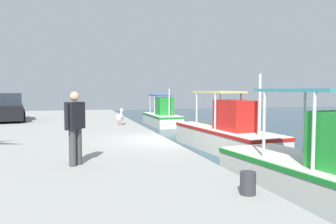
{
  "coord_description": "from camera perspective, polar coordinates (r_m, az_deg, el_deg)",
  "views": [
    {
      "loc": [
        11.27,
        -3.28,
        2.57
      ],
      "look_at": [
        -2.83,
        0.81,
        1.57
      ],
      "focal_mm": 35.59,
      "sensor_mm": 36.0,
      "label": 1
    }
  ],
  "objects": [
    {
      "name": "fishing_boat_nearest",
      "position": [
        23.73,
        -1.01,
        -0.74
      ],
      "size": [
        5.03,
        1.76,
        2.62
      ],
      "color": "silver",
      "rests_on": "ground"
    },
    {
      "name": "parked_car",
      "position": [
        20.76,
        -25.9,
        0.6
      ],
      "size": [
        4.3,
        2.3,
        1.57
      ],
      "color": "black",
      "rests_on": "quay_pier"
    },
    {
      "name": "fishing_boat_third",
      "position": [
        8.48,
        25.96,
        -9.34
      ],
      "size": [
        6.17,
        2.68,
        2.73
      ],
      "color": "silver",
      "rests_on": "ground"
    },
    {
      "name": "quay_pier",
      "position": [
        11.61,
        -24.57,
        -7.24
      ],
      "size": [
        36.0,
        10.0,
        0.8
      ],
      "primitive_type": "cube",
      "color": "#9E9E99",
      "rests_on": "ground"
    },
    {
      "name": "fisherman_standing",
      "position": [
        8.0,
        -15.63,
        -2.1
      ],
      "size": [
        0.49,
        0.47,
        1.72
      ],
      "color": "#3F3F42",
      "rests_on": "quay_pier"
    },
    {
      "name": "fishing_boat_second",
      "position": [
        14.01,
        9.87,
        -3.74
      ],
      "size": [
        6.46,
        2.29,
        3.11
      ],
      "color": "silver",
      "rests_on": "ground"
    },
    {
      "name": "pelican",
      "position": [
        16.63,
        -8.23,
        -0.87
      ],
      "size": [
        0.94,
        0.62,
        0.82
      ],
      "color": "tan",
      "rests_on": "quay_pier"
    },
    {
      "name": "mooring_bollard_nearest",
      "position": [
        5.89,
        13.53,
        -11.76
      ],
      "size": [
        0.27,
        0.27,
        0.39
      ],
      "primitive_type": "cylinder",
      "color": "#333338",
      "rests_on": "quay_pier"
    }
  ]
}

